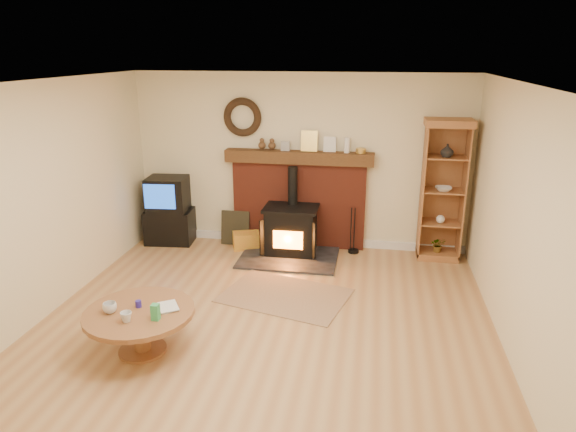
% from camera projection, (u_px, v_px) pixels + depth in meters
% --- Properties ---
extents(ground, '(5.50, 5.50, 0.00)m').
position_uv_depth(ground, '(261.00, 334.00, 5.49)').
color(ground, '#A87446').
rests_on(ground, ground).
extents(room_shell, '(5.02, 5.52, 2.61)m').
position_uv_depth(room_shell, '(258.00, 176.00, 5.04)').
color(room_shell, beige).
rests_on(room_shell, ground).
extents(chimney_breast, '(2.20, 0.22, 1.78)m').
position_uv_depth(chimney_breast, '(299.00, 195.00, 7.74)').
color(chimney_breast, maroon).
rests_on(chimney_breast, ground).
extents(wood_stove, '(1.40, 1.00, 1.29)m').
position_uv_depth(wood_stove, '(291.00, 232.00, 7.51)').
color(wood_stove, black).
rests_on(wood_stove, ground).
extents(area_rug, '(1.69, 1.36, 0.01)m').
position_uv_depth(area_rug, '(285.00, 295.00, 6.34)').
color(area_rug, brown).
rests_on(area_rug, ground).
extents(tv_unit, '(0.75, 0.56, 1.04)m').
position_uv_depth(tv_unit, '(169.00, 212.00, 7.97)').
color(tv_unit, black).
rests_on(tv_unit, ground).
extents(curio_cabinet, '(0.64, 0.46, 2.01)m').
position_uv_depth(curio_cabinet, '(443.00, 190.00, 7.23)').
color(curio_cabinet, '#955B30').
rests_on(curio_cabinet, ground).
extents(firelog_box, '(0.46, 0.37, 0.25)m').
position_uv_depth(firelog_box, '(247.00, 240.00, 7.82)').
color(firelog_box, yellow).
rests_on(firelog_box, ground).
extents(leaning_painting, '(0.44, 0.12, 0.53)m').
position_uv_depth(leaning_painting, '(235.00, 228.00, 7.95)').
color(leaning_painting, black).
rests_on(leaning_painting, ground).
extents(fire_tools, '(0.16, 0.16, 0.70)m').
position_uv_depth(fire_tools, '(353.00, 246.00, 7.66)').
color(fire_tools, black).
rests_on(fire_tools, ground).
extents(coffee_table, '(1.08, 1.08, 0.62)m').
position_uv_depth(coffee_table, '(139.00, 319.00, 5.06)').
color(coffee_table, brown).
rests_on(coffee_table, ground).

